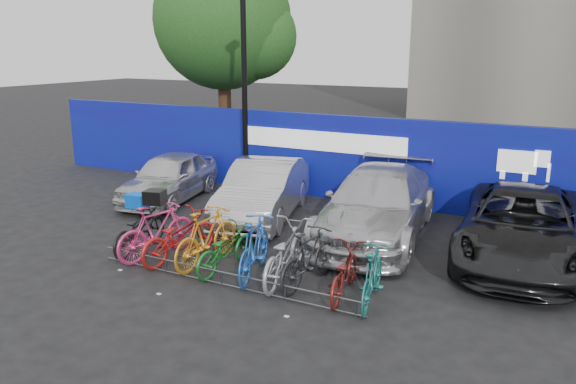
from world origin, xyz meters
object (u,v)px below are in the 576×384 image
Objects in this scene: car_3 at (523,226)px; bike_1 at (157,231)px; car_0 at (169,177)px; bike_2 at (179,236)px; bike_7 at (309,258)px; car_1 at (263,190)px; bike_5 at (254,248)px; bike_8 at (344,272)px; bike_3 at (207,237)px; tree at (229,24)px; bike_4 at (226,249)px; bike_6 at (284,253)px; bike_rack at (222,278)px; lamppost at (244,82)px; car_2 at (377,204)px; bike_9 at (372,276)px; bike_0 at (139,229)px.

car_3 is 2.71× the size of bike_1.
car_0 is 4.78m from bike_2.
car_0 is at bearing -23.37° from bike_7.
car_1 is 3.32m from bike_2.
bike_8 is (1.82, -0.02, -0.13)m from bike_5.
bike_7 is (6.04, -3.49, -0.14)m from car_0.
car_1 is 3.31m from bike_3.
tree is 12.76m from bike_4.
tree is at bearing -60.01° from bike_6.
car_1 is at bearing -61.98° from bike_6.
bike_6 reaches higher than bike_rack.
lamppost is 3.42× the size of bike_7.
car_0 reaches higher than bike_1.
bike_8 is at bearing -87.46° from car_2.
bike_rack is at bearing -57.55° from tree.
tree is 13.02m from bike_5.
car_0 is 0.76× the size of car_3.
lamppost is 3.45m from car_0.
bike_3 is 3.52m from bike_9.
tree reaches higher than bike_4.
bike_rack is (6.77, -10.66, -4.91)m from tree.
lamppost is 3.36× the size of bike_0.
car_3 reaches higher than bike_6.
bike_rack is 2.91× the size of bike_1.
bike_rack is 3.32× the size of bike_9.
bike_5 is at bearing 1.56° from bike_6.
lamppost reaches higher than bike_6.
car_1 is 2.56× the size of bike_4.
bike_4 is (2.86, -5.35, -2.82)m from lamppost.
bike_5 is (1.79, -0.01, 0.07)m from bike_2.
bike_6 is at bearing -175.72° from bike_3.
bike_9 is at bearing 166.32° from bike_6.
tree reaches higher than bike_2.
bike_5 is at bearing 179.97° from bike_3.
lamppost is (3.57, -4.66, -1.80)m from tree.
bike_rack is 4.29m from car_1.
car_2 reaches higher than car_0.
bike_3 is at bearing -5.36° from bike_4.
bike_5 is 0.60m from bike_6.
bike_2 is 1.00× the size of bike_3.
bike_rack is 1.27× the size of car_1.
car_2 is at bearing -109.97° from bike_6.
bike_0 is at bearing -67.26° from tree.
car_2 is at bearing -122.54° from bike_1.
car_1 is at bearing -16.42° from car_0.
bike_2 is 3.62m from bike_8.
bike_4 is (1.16, -0.04, -0.06)m from bike_2.
bike_8 is (8.88, -9.99, -4.62)m from tree.
bike_6 is at bearing -167.94° from bike_2.
bike_8 is (2.45, 0.01, -0.00)m from bike_4.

